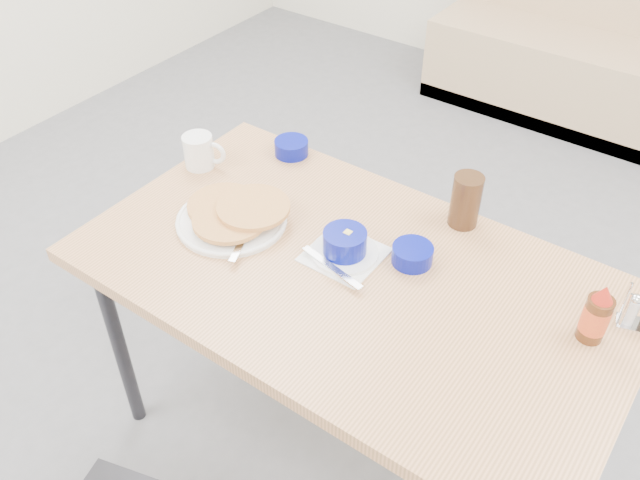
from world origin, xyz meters
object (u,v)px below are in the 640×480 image
Objects in this scene: pancake_plate at (234,215)px; amber_tumbler at (466,201)px; booth_bench at (616,60)px; syrup_bottle at (596,316)px; butter_bowl at (412,255)px; grits_setting at (345,246)px; coffee_mug at (200,151)px; creamer_bowl at (291,147)px; condiment_caddy at (640,314)px; dining_table at (351,288)px.

amber_tumbler is at bearing 35.16° from pancake_plate.
booth_bench reaches higher than syrup_bottle.
pancake_plate is 2.86× the size of butter_bowl.
grits_setting is at bearing -171.22° from syrup_bottle.
booth_bench is 2.53m from coffee_mug.
booth_bench reaches higher than creamer_bowl.
pancake_plate reaches higher than butter_bowl.
grits_setting is at bearing -151.90° from butter_bowl.
syrup_bottle is at bearing -143.81° from condiment_caddy.
dining_table is at bearing -38.98° from grits_setting.
condiment_caddy is at bearing 4.81° from coffee_mug.
creamer_bowl is 1.10m from condiment_caddy.
butter_bowl is (0.15, 0.08, -0.01)m from grits_setting.
booth_bench is 11.91× the size of syrup_bottle.
syrup_bottle reaches higher than coffee_mug.
amber_tumbler is at bearing 15.34° from coffee_mug.
booth_bench is 2.54m from grits_setting.
coffee_mug is 1.23× the size of creamer_bowl.
coffee_mug is 1.28m from condiment_caddy.
amber_tumbler is at bearing 67.64° from dining_table.
syrup_bottle is (1.20, 0.01, 0.02)m from coffee_mug.
condiment_caddy reaches higher than dining_table.
coffee_mug is at bearing -179.73° from syrup_bottle.
butter_bowl is 0.46m from syrup_bottle.
dining_table is at bearing -112.36° from amber_tumbler.
amber_tumbler is 0.51m from condiment_caddy.
butter_bowl is at bearing 28.10° from grits_setting.
pancake_plate is 2.87× the size of creamer_bowl.
grits_setting is at bearing -121.90° from amber_tumbler.
pancake_plate is (-0.37, -2.56, 0.43)m from booth_bench.
amber_tumbler reaches higher than butter_bowl.
coffee_mug is at bearing 168.21° from condiment_caddy.
dining_table is 8.77× the size of syrup_bottle.
syrup_bottle reaches higher than condiment_caddy.
coffee_mug is at bearing -104.80° from booth_bench.
coffee_mug is at bearing 179.50° from butter_bowl.
syrup_bottle reaches higher than amber_tumbler.
butter_bowl is at bearing -98.75° from amber_tumbler.
creamer_bowl is at bearing 158.55° from butter_bowl.
booth_bench is 2.25m from amber_tumbler.
syrup_bottle reaches higher than creamer_bowl.
creamer_bowl is at bearing 168.47° from syrup_bottle.
dining_table is at bearing -90.00° from booth_bench.
syrup_bottle is at bearing 1.53° from butter_bowl.
syrup_bottle reaches higher than pancake_plate.
coffee_mug is (-0.64, -2.41, 0.46)m from booth_bench.
pancake_plate is at bearing -98.32° from booth_bench.
dining_table is at bearing -131.29° from butter_bowl.
coffee_mug is (-0.64, 0.13, 0.11)m from dining_table.
dining_table is 10.77× the size of coffee_mug.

